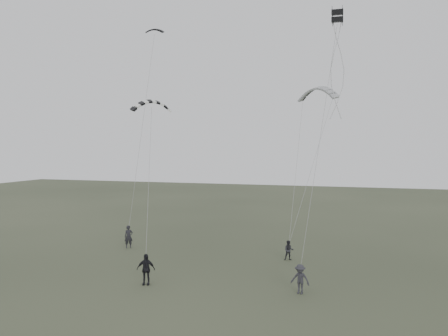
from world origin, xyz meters
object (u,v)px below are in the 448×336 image
(flyer_left, at_px, (129,237))
(kite_box, at_px, (337,16))
(flyer_center, at_px, (146,269))
(kite_striped, at_px, (152,101))
(kite_pale_large, at_px, (318,88))
(flyer_far, at_px, (300,279))
(flyer_right, at_px, (289,250))
(kite_dark_small, at_px, (154,30))

(flyer_left, height_order, kite_box, kite_box)
(flyer_center, distance_m, kite_striped, 13.39)
(kite_pale_large, bearing_deg, flyer_center, -90.04)
(flyer_center, distance_m, kite_box, 19.50)
(flyer_far, relative_size, kite_box, 2.30)
(kite_pale_large, distance_m, kite_box, 12.84)
(kite_box, bearing_deg, flyer_far, -121.19)
(kite_box, bearing_deg, kite_pale_large, 99.01)
(flyer_right, distance_m, flyer_far, 7.50)
(kite_dark_small, relative_size, kite_pale_large, 0.41)
(flyer_far, xyz_separation_m, kite_box, (1.76, 3.06, 15.63))
(flyer_center, bearing_deg, flyer_right, 32.48)
(flyer_right, bearing_deg, flyer_center, -143.46)
(flyer_far, distance_m, kite_striped, 17.57)
(kite_pale_large, bearing_deg, kite_box, -51.69)
(kite_dark_small, height_order, kite_pale_large, kite_dark_small)
(kite_striped, bearing_deg, flyer_far, -64.69)
(flyer_far, xyz_separation_m, kite_dark_small, (-14.48, 11.03, 18.10))
(kite_pale_large, relative_size, kite_striped, 1.26)
(flyer_left, xyz_separation_m, flyer_center, (5.92, -8.42, 0.01))
(flyer_far, height_order, kite_striped, kite_striped)
(flyer_far, bearing_deg, flyer_right, 114.07)
(flyer_left, relative_size, flyer_right, 1.28)
(flyer_center, height_order, flyer_far, flyer_center)
(flyer_far, distance_m, kite_box, 16.02)
(kite_pale_large, bearing_deg, flyer_far, -60.18)
(flyer_left, height_order, flyer_right, flyer_left)
(flyer_left, height_order, flyer_center, flyer_center)
(flyer_right, relative_size, kite_box, 1.98)
(kite_striped, xyz_separation_m, kite_box, (14.02, -2.83, 4.50))
(kite_pale_large, bearing_deg, kite_striped, -113.05)
(kite_dark_small, relative_size, kite_striped, 0.51)
(flyer_left, relative_size, kite_box, 2.54)
(flyer_left, distance_m, kite_striped, 11.52)
(flyer_right, xyz_separation_m, kite_striped, (-10.51, -1.41, 11.25))
(flyer_center, height_order, kite_pale_large, kite_pale_large)
(flyer_right, xyz_separation_m, flyer_far, (1.75, -7.29, 0.12))
(flyer_far, bearing_deg, flyer_left, 164.82)
(flyer_center, distance_m, flyer_far, 9.34)
(flyer_left, xyz_separation_m, kite_pale_large, (14.72, 8.07, 12.82))
(flyer_far, bearing_deg, kite_pale_large, 102.36)
(flyer_center, bearing_deg, kite_pale_large, 46.32)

